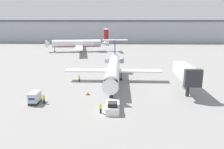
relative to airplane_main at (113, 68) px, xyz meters
The scene contains 11 objects.
ground_plane 19.98m from the airplane_main, 90.40° to the right, with size 600.00×600.00×0.00m, color gray.
terminal_building 100.39m from the airplane_main, 90.08° to the left, with size 180.00×16.80×15.19m.
airplane_main is the anchor object (origin of this frame).
pushback_tug 19.13m from the airplane_main, 88.83° to the right, with size 2.24×4.56×1.98m.
luggage_cart 21.28m from the airplane_main, 132.15° to the right, with size 1.63×2.89×2.16m.
worker_near_tug 20.05m from the airplane_main, 94.54° to the right, with size 0.40×0.26×1.84m.
worker_by_wing 8.90m from the airplane_main, behind, with size 0.40×0.26×1.82m.
worker_on_apron 20.29m from the airplane_main, 128.14° to the right, with size 0.40×0.24×1.74m.
traffic_cone_left 12.18m from the airplane_main, 114.90° to the right, with size 0.72×0.72×0.84m.
airplane_parked_far_left 56.09m from the airplane_main, 109.18° to the left, with size 30.77×39.59×10.93m.
jet_bridge 17.73m from the airplane_main, 30.01° to the right, with size 3.20×11.11×6.19m.
Camera 1 is at (1.51, -33.72, 15.06)m, focal length 35.00 mm.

